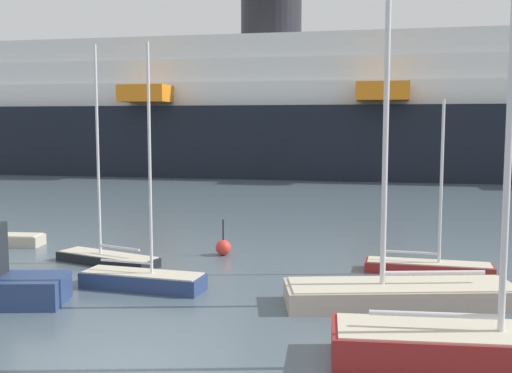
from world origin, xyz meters
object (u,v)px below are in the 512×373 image
(sailboat_6, at_px, (143,277))
(sailboat_2, at_px, (477,342))
(cruise_ship, at_px, (494,112))
(sailboat_3, at_px, (429,264))
(channel_buoy_0, at_px, (223,247))
(sailboat_1, at_px, (400,288))
(sailboat_0, at_px, (107,254))

(sailboat_6, bearing_deg, sailboat_2, -19.79)
(sailboat_6, height_order, cruise_ship, cruise_ship)
(sailboat_3, bearing_deg, sailboat_6, -154.04)
(sailboat_3, bearing_deg, cruise_ship, 80.10)
(channel_buoy_0, bearing_deg, sailboat_3, -5.30)
(sailboat_1, relative_size, sailboat_6, 1.52)
(sailboat_2, xyz_separation_m, cruise_ship, (4.73, 51.17, 5.81))
(sailboat_1, xyz_separation_m, sailboat_6, (-8.07, -0.48, -0.15))
(channel_buoy_0, bearing_deg, sailboat_6, -98.77)
(sailboat_0, height_order, sailboat_2, sailboat_2)
(sailboat_6, bearing_deg, channel_buoy_0, 81.58)
(sailboat_6, xyz_separation_m, channel_buoy_0, (0.85, 5.48, -0.05))
(sailboat_2, bearing_deg, channel_buoy_0, 125.50)
(sailboat_1, distance_m, sailboat_6, 8.08)
(cruise_ship, bearing_deg, sailboat_6, -111.30)
(sailboat_2, relative_size, sailboat_3, 1.67)
(sailboat_2, height_order, channel_buoy_0, sailboat_2)
(sailboat_0, bearing_deg, sailboat_1, -178.97)
(sailboat_0, relative_size, cruise_ship, 0.06)
(sailboat_3, height_order, sailboat_6, sailboat_6)
(sailboat_0, distance_m, channel_buoy_0, 4.59)
(cruise_ship, bearing_deg, sailboat_2, -99.45)
(sailboat_1, height_order, cruise_ship, cruise_ship)
(sailboat_2, xyz_separation_m, channel_buoy_0, (-9.08, 9.12, -0.20))
(sailboat_2, bearing_deg, cruise_ship, 75.35)
(sailboat_3, distance_m, sailboat_6, 10.04)
(sailboat_0, distance_m, cruise_ship, 48.40)
(sailboat_3, bearing_deg, sailboat_2, -84.91)
(sailboat_6, distance_m, cruise_ship, 50.09)
(sailboat_0, relative_size, sailboat_3, 1.33)
(sailboat_3, distance_m, channel_buoy_0, 8.04)
(sailboat_6, relative_size, channel_buoy_0, 5.35)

